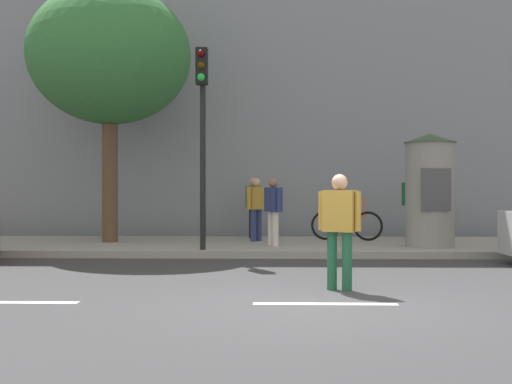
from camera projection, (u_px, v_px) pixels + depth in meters
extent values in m
plane|color=#38383A|center=(325.00, 304.00, 7.90)|extent=(80.00, 80.00, 0.00)
cube|color=#9E9B93|center=(300.00, 246.00, 14.90)|extent=(36.00, 4.00, 0.15)
cube|color=silver|center=(7.00, 302.00, 8.00)|extent=(1.80, 0.16, 0.01)
cube|color=silver|center=(325.00, 304.00, 7.90)|extent=(1.80, 0.16, 0.01)
cube|color=gray|center=(293.00, 63.00, 19.86)|extent=(36.00, 5.00, 10.70)
cylinder|color=black|center=(203.00, 168.00, 13.29)|extent=(0.12, 0.12, 3.43)
cube|color=black|center=(202.00, 66.00, 13.10)|extent=(0.24, 0.24, 0.75)
sphere|color=#390605|center=(201.00, 54.00, 12.96)|extent=(0.16, 0.16, 0.16)
sphere|color=#3C2906|center=(201.00, 65.00, 12.97)|extent=(0.16, 0.16, 0.16)
sphere|color=green|center=(201.00, 77.00, 12.97)|extent=(0.16, 0.16, 0.16)
cylinder|color=gray|center=(430.00, 195.00, 13.93)|extent=(1.05, 1.05, 2.29)
cone|color=#334C33|center=(430.00, 138.00, 13.93)|extent=(1.15, 1.15, 0.20)
cube|color=#4C4C51|center=(436.00, 190.00, 13.40)|extent=(0.63, 0.02, 0.90)
cylinder|color=brown|center=(110.00, 183.00, 15.19)|extent=(0.37, 0.37, 2.82)
ellipsoid|color=#337238|center=(110.00, 55.00, 15.17)|extent=(3.87, 3.87, 3.29)
cylinder|color=#1E5938|center=(347.00, 261.00, 8.91)|extent=(0.14, 0.14, 0.83)
cylinder|color=#1E5938|center=(332.00, 261.00, 9.00)|extent=(0.14, 0.14, 0.83)
cube|color=#B78C33|center=(340.00, 211.00, 8.95)|extent=(0.50, 0.40, 0.59)
cylinder|color=#B78C33|center=(358.00, 211.00, 8.84)|extent=(0.09, 0.09, 0.56)
cylinder|color=#B78C33|center=(322.00, 211.00, 9.06)|extent=(0.09, 0.09, 0.56)
sphere|color=tan|center=(340.00, 182.00, 8.95)|extent=(0.22, 0.22, 0.22)
cylinder|color=#4C4C51|center=(413.00, 222.00, 16.05)|extent=(0.14, 0.14, 0.84)
cylinder|color=#4C4C51|center=(408.00, 222.00, 16.26)|extent=(0.14, 0.14, 0.84)
cube|color=#1E5938|center=(411.00, 194.00, 16.15)|extent=(0.40, 0.51, 0.60)
cylinder|color=#1E5938|center=(417.00, 194.00, 15.90)|extent=(0.09, 0.09, 0.57)
cylinder|color=#1E5938|center=(404.00, 194.00, 16.40)|extent=(0.09, 0.09, 0.57)
sphere|color=#8C664C|center=(411.00, 178.00, 16.15)|extent=(0.23, 0.23, 0.23)
cylinder|color=silver|center=(276.00, 229.00, 14.07)|extent=(0.14, 0.14, 0.76)
cylinder|color=silver|center=(271.00, 228.00, 14.27)|extent=(0.14, 0.14, 0.76)
cube|color=navy|center=(273.00, 200.00, 14.16)|extent=(0.42, 0.50, 0.54)
cylinder|color=navy|center=(279.00, 200.00, 13.92)|extent=(0.09, 0.09, 0.51)
cylinder|color=navy|center=(268.00, 199.00, 14.40)|extent=(0.09, 0.09, 0.51)
sphere|color=#8C664C|center=(273.00, 183.00, 14.16)|extent=(0.21, 0.21, 0.21)
cylinder|color=black|center=(256.00, 222.00, 16.55)|extent=(0.14, 0.14, 0.79)
cylinder|color=black|center=(252.00, 223.00, 16.35)|extent=(0.14, 0.14, 0.79)
cube|color=#1E5938|center=(254.00, 197.00, 16.45)|extent=(0.41, 0.51, 0.56)
cylinder|color=#1E5938|center=(258.00, 196.00, 16.69)|extent=(0.09, 0.09, 0.53)
cylinder|color=#1E5938|center=(249.00, 197.00, 16.21)|extent=(0.09, 0.09, 0.53)
sphere|color=tan|center=(254.00, 182.00, 16.45)|extent=(0.21, 0.21, 0.21)
cylinder|color=navy|center=(253.00, 225.00, 15.30)|extent=(0.14, 0.14, 0.77)
cylinder|color=navy|center=(259.00, 225.00, 15.49)|extent=(0.14, 0.14, 0.77)
cube|color=#B78C33|center=(256.00, 198.00, 15.39)|extent=(0.46, 0.51, 0.55)
cylinder|color=#B78C33|center=(249.00, 198.00, 15.17)|extent=(0.09, 0.09, 0.52)
cylinder|color=#B78C33|center=(263.00, 198.00, 15.61)|extent=(0.09, 0.09, 0.52)
sphere|color=tan|center=(256.00, 182.00, 15.39)|extent=(0.21, 0.21, 0.21)
torus|color=black|center=(325.00, 225.00, 15.76)|extent=(0.71, 0.23, 0.72)
torus|color=black|center=(368.00, 226.00, 15.49)|extent=(0.71, 0.23, 0.72)
cylinder|color=#D85919|center=(347.00, 216.00, 15.63)|extent=(0.93, 0.26, 0.04)
cylinder|color=#D85919|center=(340.00, 207.00, 15.66)|extent=(0.04, 0.04, 0.45)
cylinder|color=#D85919|center=(364.00, 208.00, 15.52)|extent=(0.04, 0.04, 0.50)
cube|color=black|center=(340.00, 197.00, 15.66)|extent=(0.26, 0.15, 0.06)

